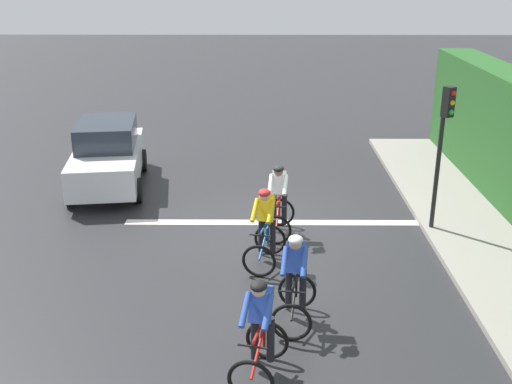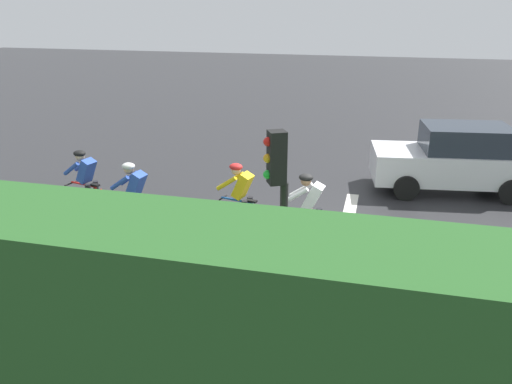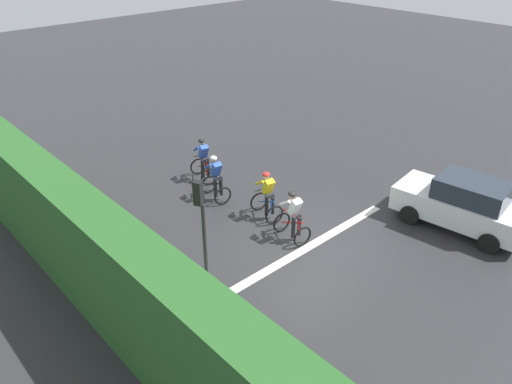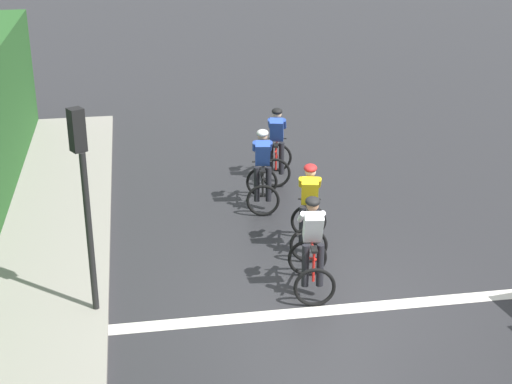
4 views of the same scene
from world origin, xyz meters
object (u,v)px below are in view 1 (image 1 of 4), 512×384
Objects in this scene: cyclist_lead at (260,331)px; cyclist_fourth at (278,201)px; cyclist_second at (295,281)px; traffic_light_near_crossing at (443,138)px; car_white at (108,155)px; cyclist_mid at (265,228)px.

cyclist_fourth is (-0.40, -5.11, 0.00)m from cyclist_lead.
traffic_light_near_crossing is at bearing -131.88° from cyclist_second.
cyclist_lead is 5.12m from cyclist_fourth.
car_white is at bearing -34.88° from cyclist_fourth.
cyclist_lead is at bearing 88.44° from cyclist_mid.
cyclist_fourth is at bearing -94.49° from cyclist_lead.
car_white is at bearing -55.16° from cyclist_second.
car_white reaches higher than cyclist_fourth.
car_white is (4.24, -4.65, 0.08)m from cyclist_mid.
cyclist_lead and cyclist_fourth have the same top height.
traffic_light_near_crossing is (-3.52, -0.11, 1.43)m from cyclist_fourth.
cyclist_mid is 0.39× the size of car_white.
cyclist_second is 5.20m from traffic_light_near_crossing.
traffic_light_near_crossing is at bearing -126.95° from cyclist_lead.
traffic_light_near_crossing is (-3.34, -3.73, 1.43)m from cyclist_second.
traffic_light_near_crossing is at bearing 159.22° from car_white.
cyclist_mid is 1.51m from cyclist_fourth.
cyclist_mid is 6.29m from car_white.
traffic_light_near_crossing reaches higher than cyclist_mid.
traffic_light_near_crossing reaches higher than cyclist_fourth.
cyclist_second is at bearing 92.85° from cyclist_fourth.
cyclist_mid is 1.00× the size of cyclist_fourth.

